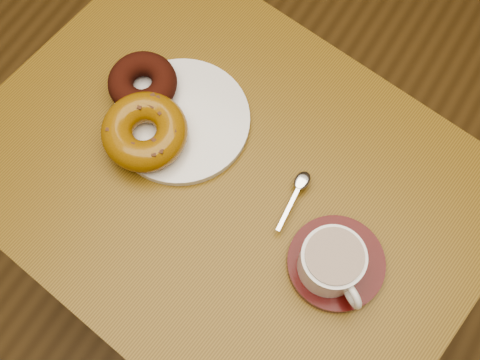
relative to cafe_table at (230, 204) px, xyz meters
The scene contains 8 objects.
ground 0.66m from the cafe_table, 155.46° to the left, with size 6.00×6.00×0.00m, color #543B1A.
cafe_table is the anchor object (origin of this frame).
donut_plate 0.17m from the cafe_table, 160.04° to the left, with size 0.21×0.21×0.01m, color white.
donut_cinnamon 0.24m from the cafe_table, 164.27° to the left, with size 0.10×0.10×0.04m, color #38120B.
donut_caramel 0.20m from the cafe_table, behind, with size 0.16×0.16×0.05m.
saucer 0.23m from the cafe_table, ahead, with size 0.13×0.13×0.01m, color #3E0908.
coffee_cup 0.25m from the cafe_table, 12.75° to the right, with size 0.11×0.09×0.06m.
teaspoon 0.17m from the cafe_table, 21.57° to the left, with size 0.02×0.10×0.01m.
Camera 1 is at (0.45, -0.38, 1.51)m, focal length 45.00 mm.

